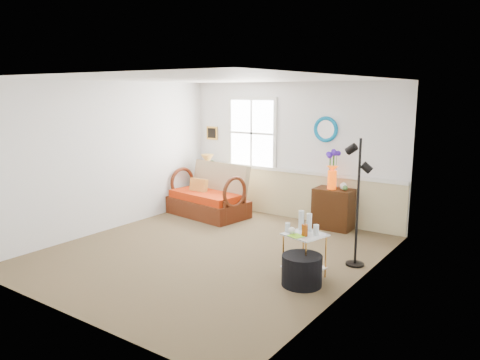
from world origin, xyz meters
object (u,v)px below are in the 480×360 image
Objects in this scene: cabinet at (334,209)px; ottoman at (302,270)px; floor_lamp at (358,203)px; loveseat at (208,190)px; side_table at (304,255)px; lamp_stand at (208,192)px.

ottoman is at bearing -75.90° from cabinet.
loveseat is at bearing 169.18° from floor_lamp.
floor_lamp is at bearing 63.51° from side_table.
loveseat is 3.04× the size of ottoman.
loveseat is 0.86× the size of floor_lamp.
lamp_stand reaches higher than side_table.
cabinet reaches higher than ottoman.
loveseat is 2.63× the size of side_table.
side_table reaches higher than ottoman.
loveseat is at bearing 147.66° from ottoman.
loveseat reaches higher than ottoman.
ottoman is (-0.30, -1.05, -0.71)m from floor_lamp.
floor_lamp is at bearing 74.35° from ottoman.
lamp_stand is at bearing 136.98° from loveseat.
floor_lamp reaches higher than loveseat.
loveseat is 3.55m from floor_lamp.
cabinet is 0.40× the size of floor_lamp.
loveseat is 2.15× the size of cabinet.
cabinet is (2.40, 0.59, -0.15)m from loveseat.
cabinet is 2.66m from ottoman.
lamp_stand is at bearing 163.48° from floor_lamp.
lamp_stand is at bearing 144.74° from ottoman.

